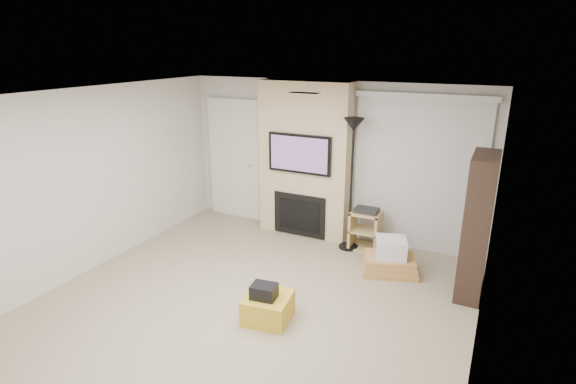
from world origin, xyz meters
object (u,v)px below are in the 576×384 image
at_px(ottoman, 268,308).
at_px(bookshelf, 477,226).
at_px(floor_lamp, 353,148).
at_px(box_stack, 390,259).
at_px(av_stand, 365,228).

relative_size(ottoman, bookshelf, 0.28).
distance_m(floor_lamp, box_stack, 1.67).
distance_m(ottoman, floor_lamp, 2.68).
bearing_deg(av_stand, floor_lamp, -158.55).
distance_m(av_stand, bookshelf, 1.80).
bearing_deg(floor_lamp, box_stack, -32.70).
height_order(ottoman, bookshelf, bookshelf).
bearing_deg(floor_lamp, av_stand, 21.45).
height_order(av_stand, bookshelf, bookshelf).
bearing_deg(bookshelf, box_stack, 175.81).
height_order(box_stack, bookshelf, bookshelf).
relative_size(box_stack, bookshelf, 0.49).
relative_size(av_stand, box_stack, 0.75).
xyz_separation_m(av_stand, bookshelf, (1.58, -0.66, 0.55)).
distance_m(ottoman, box_stack, 2.01).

